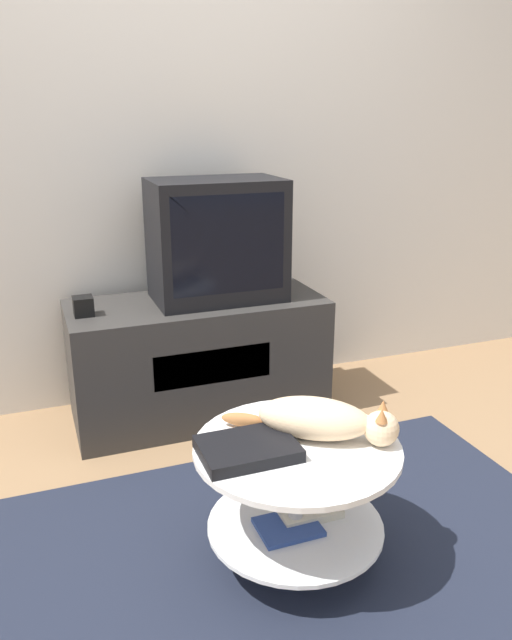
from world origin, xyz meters
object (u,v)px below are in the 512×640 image
object	(u,v)px
speaker	(83,306)
dvd_box	(248,449)
tv	(217,240)
cat	(322,420)

from	to	relation	value
speaker	dvd_box	bearing A→B (deg)	-72.85
tv	cat	distance (m)	1.15
speaker	cat	size ratio (longest dim) A/B	0.17
cat	dvd_box	bearing A→B (deg)	-141.66
speaker	dvd_box	distance (m)	1.13
tv	speaker	xyz separation A→B (m)	(-0.59, -0.04, -0.23)
tv	dvd_box	size ratio (longest dim) A/B	2.08
cat	tv	bearing A→B (deg)	123.70
tv	speaker	world-z (taller)	tv
dvd_box	cat	xyz separation A→B (m)	(0.24, 0.01, 0.04)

